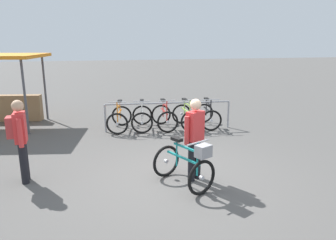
{
  "coord_description": "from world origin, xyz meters",
  "views": [
    {
      "loc": [
        -1.56,
        -5.7,
        2.71
      ],
      "look_at": [
        0.01,
        0.88,
        1.0
      ],
      "focal_mm": 33.64,
      "sensor_mm": 36.0,
      "label": 1
    }
  ],
  "objects_px": {
    "racked_bike_orange": "(120,118)",
    "racked_bike_lime": "(186,116)",
    "racked_bike_black": "(207,116)",
    "pedestrian_with_backpack": "(20,136)",
    "racked_bike_white": "(142,118)",
    "person_with_featured_bike": "(195,136)",
    "racked_bike_red": "(164,117)",
    "featured_bicycle": "(186,165)"
  },
  "relations": [
    {
      "from": "racked_bike_orange",
      "to": "person_with_featured_bike",
      "type": "distance_m",
      "value": 4.17
    },
    {
      "from": "racked_bike_red",
      "to": "pedestrian_with_backpack",
      "type": "xyz_separation_m",
      "value": [
        -3.54,
        -3.17,
        0.57
      ]
    },
    {
      "from": "racked_bike_lime",
      "to": "featured_bicycle",
      "type": "bearing_deg",
      "value": -106.57
    },
    {
      "from": "racked_bike_lime",
      "to": "person_with_featured_bike",
      "type": "relative_size",
      "value": 0.67
    },
    {
      "from": "person_with_featured_bike",
      "to": "pedestrian_with_backpack",
      "type": "relative_size",
      "value": 1.0
    },
    {
      "from": "featured_bicycle",
      "to": "pedestrian_with_backpack",
      "type": "distance_m",
      "value": 3.22
    },
    {
      "from": "racked_bike_black",
      "to": "pedestrian_with_backpack",
      "type": "height_order",
      "value": "pedestrian_with_backpack"
    },
    {
      "from": "racked_bike_white",
      "to": "pedestrian_with_backpack",
      "type": "distance_m",
      "value": 4.35
    },
    {
      "from": "racked_bike_orange",
      "to": "racked_bike_lime",
      "type": "bearing_deg",
      "value": -5.53
    },
    {
      "from": "racked_bike_orange",
      "to": "racked_bike_red",
      "type": "height_order",
      "value": "same"
    },
    {
      "from": "racked_bike_orange",
      "to": "racked_bike_black",
      "type": "relative_size",
      "value": 1.03
    },
    {
      "from": "racked_bike_lime",
      "to": "racked_bike_black",
      "type": "height_order",
      "value": "same"
    },
    {
      "from": "racked_bike_black",
      "to": "racked_bike_orange",
      "type": "bearing_deg",
      "value": 174.47
    },
    {
      "from": "racked_bike_white",
      "to": "featured_bicycle",
      "type": "relative_size",
      "value": 0.96
    },
    {
      "from": "racked_bike_black",
      "to": "pedestrian_with_backpack",
      "type": "relative_size",
      "value": 0.71
    },
    {
      "from": "racked_bike_lime",
      "to": "person_with_featured_bike",
      "type": "bearing_deg",
      "value": -104.13
    },
    {
      "from": "racked_bike_black",
      "to": "person_with_featured_bike",
      "type": "height_order",
      "value": "person_with_featured_bike"
    },
    {
      "from": "person_with_featured_bike",
      "to": "racked_bike_black",
      "type": "bearing_deg",
      "value": 66.04
    },
    {
      "from": "person_with_featured_bike",
      "to": "racked_bike_lime",
      "type": "bearing_deg",
      "value": 75.87
    },
    {
      "from": "featured_bicycle",
      "to": "racked_bike_black",
      "type": "bearing_deg",
      "value": 64.47
    },
    {
      "from": "racked_bike_red",
      "to": "racked_bike_black",
      "type": "xyz_separation_m",
      "value": [
        1.39,
        -0.13,
        0.0
      ]
    },
    {
      "from": "racked_bike_orange",
      "to": "featured_bicycle",
      "type": "xyz_separation_m",
      "value": [
        0.89,
        -4.25,
        0.08
      ]
    },
    {
      "from": "racked_bike_white",
      "to": "racked_bike_red",
      "type": "bearing_deg",
      "value": -5.53
    },
    {
      "from": "pedestrian_with_backpack",
      "to": "featured_bicycle",
      "type": "bearing_deg",
      "value": -17.25
    },
    {
      "from": "racked_bike_orange",
      "to": "person_with_featured_bike",
      "type": "relative_size",
      "value": 0.74
    },
    {
      "from": "racked_bike_orange",
      "to": "pedestrian_with_backpack",
      "type": "xyz_separation_m",
      "value": [
        -2.15,
        -3.31,
        0.57
      ]
    },
    {
      "from": "racked_bike_white",
      "to": "racked_bike_orange",
      "type": "bearing_deg",
      "value": 174.47
    },
    {
      "from": "racked_bike_orange",
      "to": "racked_bike_white",
      "type": "bearing_deg",
      "value": -5.53
    },
    {
      "from": "racked_bike_lime",
      "to": "person_with_featured_bike",
      "type": "xyz_separation_m",
      "value": [
        -0.95,
        -3.77,
        0.54
      ]
    },
    {
      "from": "racked_bike_black",
      "to": "racked_bike_white",
      "type": "bearing_deg",
      "value": 174.47
    },
    {
      "from": "racked_bike_lime",
      "to": "person_with_featured_bike",
      "type": "distance_m",
      "value": 3.93
    },
    {
      "from": "racked_bike_orange",
      "to": "pedestrian_with_backpack",
      "type": "distance_m",
      "value": 3.99
    },
    {
      "from": "racked_bike_white",
      "to": "pedestrian_with_backpack",
      "type": "relative_size",
      "value": 0.73
    },
    {
      "from": "racked_bike_white",
      "to": "racked_bike_black",
      "type": "xyz_separation_m",
      "value": [
        2.09,
        -0.2,
        -0.0
      ]
    },
    {
      "from": "racked_bike_white",
      "to": "racked_bike_black",
      "type": "height_order",
      "value": "same"
    },
    {
      "from": "racked_bike_white",
      "to": "racked_bike_lime",
      "type": "relative_size",
      "value": 1.09
    },
    {
      "from": "racked_bike_black",
      "to": "featured_bicycle",
      "type": "height_order",
      "value": "same"
    },
    {
      "from": "racked_bike_black",
      "to": "person_with_featured_bike",
      "type": "xyz_separation_m",
      "value": [
        -1.65,
        -3.7,
        0.54
      ]
    },
    {
      "from": "racked_bike_white",
      "to": "person_with_featured_bike",
      "type": "bearing_deg",
      "value": -83.5
    },
    {
      "from": "racked_bike_white",
      "to": "racked_bike_red",
      "type": "xyz_separation_m",
      "value": [
        0.7,
        -0.07,
        -0.0
      ]
    },
    {
      "from": "racked_bike_black",
      "to": "pedestrian_with_backpack",
      "type": "distance_m",
      "value": 5.82
    },
    {
      "from": "racked_bike_red",
      "to": "racked_bike_lime",
      "type": "relative_size",
      "value": 1.02
    }
  ]
}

